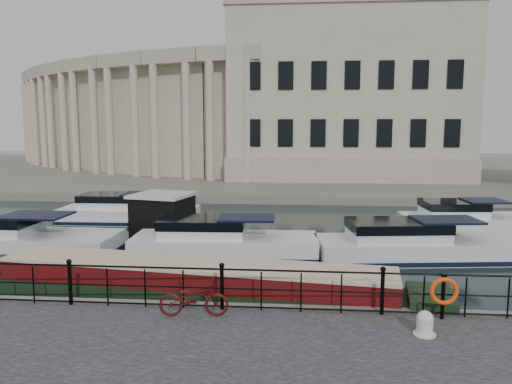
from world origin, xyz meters
The scene contains 10 objects.
ground_plane centered at (0.00, 0.00, 0.00)m, with size 160.00×160.00×0.00m, color black.
far_bank centered at (0.00, 39.00, 0.28)m, with size 120.00×42.00×0.55m, color #6B665B.
railing centered at (0.00, -2.25, 1.20)m, with size 24.14×0.14×1.22m.
civic_building centered at (-1.00, 34.71, 7.04)m, with size 53.55×31.84×16.85m.
bicycle centered at (-0.62, -2.76, 1.00)m, with size 0.59×1.70×0.89m, color #480D0F.
mooring_bollard centered at (4.76, -3.41, 0.81)m, with size 0.50×0.50×0.56m.
life_ring_post centered at (5.41, -2.49, 1.25)m, with size 0.69×0.19×1.12m.
narrowboat centered at (-1.17, -0.29, 0.37)m, with size 14.87×3.93×1.54m.
harbour_hut centered at (-4.25, 7.62, 0.95)m, with size 3.91×3.49×2.21m.
cabin_cruisers centered at (-1.07, 7.11, 0.37)m, with size 27.61×9.47×1.99m.
Camera 1 is at (1.91, -14.33, 5.22)m, focal length 35.00 mm.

